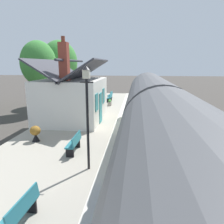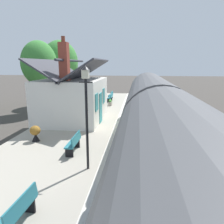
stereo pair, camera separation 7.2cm
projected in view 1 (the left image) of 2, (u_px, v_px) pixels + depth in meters
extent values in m
plane|color=#423D38|center=(134.00, 138.00, 14.32)|extent=(160.00, 160.00, 0.00)
cube|color=#A39B8C|center=(79.00, 130.00, 14.67)|extent=(32.00, 5.76, 0.89)
cube|color=beige|center=(117.00, 125.00, 14.26)|extent=(32.00, 0.36, 0.02)
cube|color=gray|center=(159.00, 138.00, 14.13)|extent=(52.00, 0.08, 0.14)
cube|color=gray|center=(137.00, 137.00, 14.29)|extent=(52.00, 0.08, 0.14)
cube|color=black|center=(150.00, 144.00, 12.31)|extent=(9.27, 2.29, 0.70)
cube|color=beige|center=(151.00, 120.00, 11.97)|extent=(10.07, 2.70, 2.30)
cylinder|color=#515154|center=(151.00, 100.00, 11.72)|extent=(10.07, 2.65, 2.65)
cube|color=black|center=(127.00, 114.00, 12.07)|extent=(8.56, 0.03, 0.80)
cylinder|color=black|center=(147.00, 129.00, 15.23)|extent=(0.70, 2.16, 0.70)
cylinder|color=black|center=(153.00, 169.00, 9.38)|extent=(0.70, 2.16, 0.70)
cube|color=black|center=(147.00, 99.00, 16.78)|extent=(0.04, 2.16, 0.90)
cylinder|color=#F2EDCC|center=(146.00, 110.00, 17.02)|extent=(0.06, 0.24, 0.24)
cube|color=red|center=(146.00, 116.00, 17.16)|extent=(0.16, 2.56, 0.24)
cube|color=white|center=(73.00, 100.00, 15.39)|extent=(5.45, 4.23, 3.00)
cube|color=#38383F|center=(86.00, 70.00, 14.79)|extent=(5.95, 2.38, 1.52)
cube|color=#38383F|center=(57.00, 70.00, 15.03)|extent=(5.95, 2.38, 1.52)
cylinder|color=#38383F|center=(71.00, 61.00, 14.77)|extent=(5.95, 0.16, 0.16)
cube|color=brown|center=(64.00, 62.00, 13.33)|extent=(0.56, 0.56, 2.39)
cylinder|color=brown|center=(63.00, 39.00, 13.03)|extent=(0.24, 0.24, 0.36)
cube|color=teal|center=(101.00, 108.00, 14.78)|extent=(0.90, 0.06, 2.10)
cube|color=teal|center=(97.00, 102.00, 13.28)|extent=(0.80, 0.05, 1.10)
cube|color=teal|center=(104.00, 96.00, 15.99)|extent=(0.80, 0.05, 1.10)
cube|color=#26727F|center=(18.00, 212.00, 5.23)|extent=(1.41, 0.45, 0.06)
cube|color=#26727F|center=(24.00, 205.00, 5.15)|extent=(1.40, 0.15, 0.40)
cube|color=black|center=(30.00, 205.00, 5.82)|extent=(0.07, 0.36, 0.44)
cube|color=#26727F|center=(109.00, 98.00, 23.18)|extent=(1.41, 0.45, 0.06)
cube|color=#26727F|center=(111.00, 96.00, 23.10)|extent=(1.40, 0.15, 0.40)
cube|color=black|center=(109.00, 100.00, 22.69)|extent=(0.07, 0.36, 0.44)
cube|color=black|center=(110.00, 99.00, 23.77)|extent=(0.07, 0.36, 0.44)
cube|color=#26727F|center=(110.00, 95.00, 25.05)|extent=(1.42, 0.47, 0.06)
cube|color=#26727F|center=(111.00, 93.00, 24.97)|extent=(1.40, 0.17, 0.40)
cube|color=black|center=(109.00, 98.00, 24.57)|extent=(0.08, 0.36, 0.44)
cube|color=black|center=(111.00, 96.00, 25.64)|extent=(0.08, 0.36, 0.44)
cube|color=#26727F|center=(73.00, 143.00, 9.80)|extent=(1.41, 0.42, 0.06)
cube|color=#26727F|center=(77.00, 139.00, 9.73)|extent=(1.40, 0.13, 0.40)
cube|color=black|center=(70.00, 153.00, 9.31)|extent=(0.07, 0.36, 0.44)
cube|color=black|center=(76.00, 143.00, 10.39)|extent=(0.07, 0.36, 0.44)
cube|color=gray|center=(110.00, 104.00, 21.06)|extent=(0.75, 0.32, 0.36)
ellipsoid|color=#3D8438|center=(110.00, 101.00, 20.99)|extent=(0.67, 0.29, 0.29)
cone|color=black|center=(36.00, 138.00, 11.25)|extent=(0.42, 0.42, 0.41)
cylinder|color=black|center=(36.00, 141.00, 11.29)|extent=(0.23, 0.23, 0.06)
ellipsoid|color=olive|center=(35.00, 131.00, 11.16)|extent=(0.55, 0.55, 0.52)
cone|color=#CF5F56|center=(35.00, 127.00, 11.12)|extent=(0.11, 0.11, 0.22)
cylinder|color=teal|center=(86.00, 101.00, 22.91)|extent=(0.44, 0.44, 0.30)
ellipsoid|color=#2D7233|center=(86.00, 98.00, 22.83)|extent=(0.59, 0.59, 0.57)
cone|color=#E44233|center=(86.00, 96.00, 22.79)|extent=(0.11, 0.11, 0.24)
cylinder|color=black|center=(88.00, 126.00, 7.94)|extent=(0.10, 0.10, 3.56)
cylinder|color=black|center=(87.00, 82.00, 7.58)|extent=(0.05, 0.50, 0.05)
cube|color=beige|center=(86.00, 74.00, 7.51)|extent=(0.24, 0.24, 0.32)
cone|color=black|center=(86.00, 68.00, 7.46)|extent=(0.32, 0.32, 0.14)
cylinder|color=#4C3828|center=(41.00, 96.00, 21.48)|extent=(0.32, 0.32, 3.49)
ellipsoid|color=#3D8438|center=(38.00, 63.00, 20.75)|extent=(3.46, 3.49, 4.39)
cylinder|color=#4C3828|center=(61.00, 91.00, 25.92)|extent=(0.34, 0.34, 3.39)
ellipsoid|color=#3D8438|center=(59.00, 62.00, 25.15)|extent=(4.26, 4.26, 5.11)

